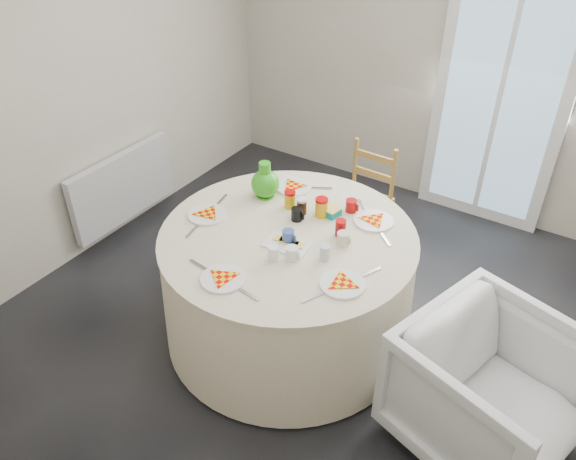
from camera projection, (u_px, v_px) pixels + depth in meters
The scene contains 14 objects.
floor at pixel (321, 333), 3.67m from camera, with size 4.00×4.00×0.00m, color black.
wall_back at pixel (457, 52), 4.29m from camera, with size 4.00×0.02×2.60m, color #BCB5A3.
wall_left at pixel (72, 81), 3.80m from camera, with size 0.02×4.00×2.60m, color #BCB5A3.
glass_door at pixel (501, 97), 4.22m from camera, with size 1.00×0.08×2.10m, color silver.
radiator at pixel (123, 187), 4.44m from camera, with size 0.07×1.00×0.55m, color silver.
table at pixel (288, 286), 3.48m from camera, with size 1.55×1.55×0.79m, color beige.
wooden_chair at pixel (362, 195), 4.18m from camera, with size 0.37×0.36×0.84m, color #A37F35, non-canonical shape.
armchair at pixel (490, 390), 2.81m from camera, with size 0.80×0.75×0.82m, color silver.
place_settings at pixel (288, 234), 3.25m from camera, with size 1.29×1.29×0.02m, color silver, non-canonical shape.
jar_cluster at pixel (313, 213), 3.34m from camera, with size 0.47×0.23×0.14m, color #A57712, non-canonical shape.
butter_tub at pixel (329, 212), 3.42m from camera, with size 0.13×0.10×0.05m, color #008386.
green_pitcher at pixel (265, 182), 3.54m from camera, with size 0.18×0.18×0.23m, color green, non-canonical shape.
cheese_platter at pixel (287, 245), 3.16m from camera, with size 0.25×0.16×0.03m, color white, non-canonical shape.
mugs_glasses at pixel (313, 233), 3.19m from camera, with size 0.53×0.53×0.10m, color #969696, non-canonical shape.
Camera 1 is at (1.23, -2.31, 2.67)m, focal length 35.00 mm.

